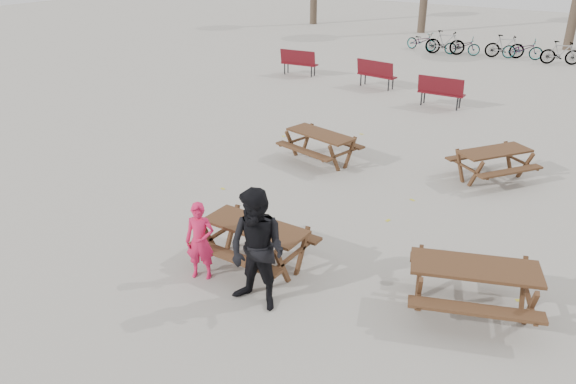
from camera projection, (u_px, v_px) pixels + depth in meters
The scene contains 13 objects.
ground at pixel (256, 264), 9.74m from camera, with size 80.00×80.00×0.00m, color gray.
main_picnic_table at pixel (255, 235), 9.49m from camera, with size 1.80×1.45×0.78m.
food_tray at pixel (262, 228), 9.28m from camera, with size 0.18×0.11×0.04m, color white.
bread_roll at pixel (262, 226), 9.26m from camera, with size 0.14×0.06×0.05m, color tan.
soda_bottle at pixel (254, 229), 9.15m from camera, with size 0.07×0.07×0.17m.
child at pixel (200, 241), 9.13m from camera, with size 0.49×0.32×1.34m, color #D51A4B.
adult at pixel (257, 250), 8.28m from camera, with size 0.94×0.73×1.94m, color black.
picnic_table_east at pixel (472, 289), 8.38m from camera, with size 1.86×1.50×0.80m, color #3B2015, non-canonical shape.
picnic_table_north at pixel (320, 147), 13.97m from camera, with size 1.75×1.41×0.75m, color #3B2015, non-canonical shape.
picnic_table_far at pixel (493, 165), 12.95m from camera, with size 1.68×1.36×0.73m, color #3B2015, non-canonical shape.
park_bench_row at pixel (428, 83), 19.44m from camera, with size 14.01×1.89×1.03m.
bicycle_row at pixel (484, 46), 25.98m from camera, with size 8.02×1.83×1.10m.
fallen_leaves at pixel (349, 216), 11.38m from camera, with size 11.00×11.00×0.01m, color gold, non-canonical shape.
Camera 1 is at (5.06, -6.62, 5.22)m, focal length 35.00 mm.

